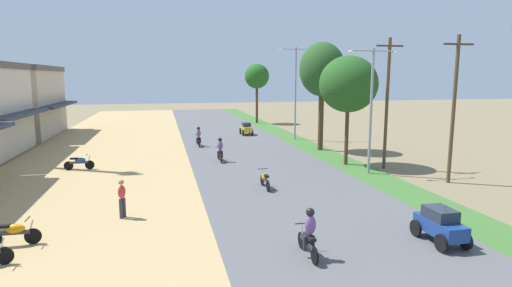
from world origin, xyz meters
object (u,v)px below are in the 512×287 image
object	(u,v)px
streetlamp_mid	(296,87)
utility_pole_near	(387,102)
parked_motorbike_third	(79,162)
utility_pole_far	(454,107)
car_hatchback_blue	(440,224)
motorbike_foreground_rider	(309,234)
motorbike_ahead_second	(265,179)
parked_motorbike_second	(14,232)
median_tree_third	(322,70)
motorbike_ahead_third	(220,150)
median_tree_fourth	(257,77)
motorbike_ahead_fourth	(199,137)
pedestrian_on_shoulder	(122,197)
streetlamp_near	(371,102)
car_hatchback_yellow	(246,128)
median_tree_second	(348,84)

from	to	relation	value
streetlamp_mid	utility_pole_near	size ratio (longest dim) A/B	1.03
parked_motorbike_third	utility_pole_far	bearing A→B (deg)	-20.60
car_hatchback_blue	motorbike_foreground_rider	xyz separation A→B (m)	(-4.86, -0.08, 0.11)
car_hatchback_blue	motorbike_ahead_second	bearing A→B (deg)	117.03
parked_motorbike_second	median_tree_third	xyz separation A→B (m)	(17.31, 15.43, 5.78)
motorbike_ahead_third	utility_pole_far	bearing A→B (deg)	-35.25
motorbike_foreground_rider	motorbike_ahead_second	distance (m)	8.36
motorbike_ahead_second	parked_motorbike_second	bearing A→B (deg)	-152.97
median_tree_fourth	motorbike_ahead_fourth	distance (m)	19.35
parked_motorbike_third	pedestrian_on_shoulder	distance (m)	10.52
motorbike_ahead_fourth	motorbike_ahead_third	bearing A→B (deg)	-82.38
streetlamp_near	car_hatchback_yellow	bearing A→B (deg)	102.12
motorbike_ahead_second	motorbike_foreground_rider	bearing A→B (deg)	-94.47
streetlamp_mid	motorbike_ahead_third	bearing A→B (deg)	-133.32
parked_motorbike_third	median_tree_third	distance (m)	18.61
parked_motorbike_third	median_tree_second	world-z (taller)	median_tree_second
pedestrian_on_shoulder	car_hatchback_yellow	distance (m)	25.02
streetlamp_mid	car_hatchback_blue	distance (m)	24.84
median_tree_fourth	median_tree_third	bearing A→B (deg)	-88.49
car_hatchback_yellow	motorbike_foreground_rider	xyz separation A→B (m)	(-3.72, -28.25, 0.11)
median_tree_second	motorbike_foreground_rider	bearing A→B (deg)	-119.59
parked_motorbike_third	utility_pole_near	world-z (taller)	utility_pole_near
median_tree_fourth	streetlamp_mid	size ratio (longest dim) A/B	0.88
pedestrian_on_shoulder	median_tree_third	distance (m)	20.00
parked_motorbike_third	median_tree_fourth	xyz separation A→B (m)	(16.83, 23.60, 5.32)
car_hatchback_yellow	motorbike_ahead_second	world-z (taller)	car_hatchback_yellow
streetlamp_mid	car_hatchback_blue	world-z (taller)	streetlamp_mid
motorbike_ahead_second	motorbike_ahead_third	distance (m)	7.47
streetlamp_mid	median_tree_second	bearing A→B (deg)	-91.09
utility_pole_far	motorbike_foreground_rider	world-z (taller)	utility_pole_far
parked_motorbike_second	motorbike_ahead_fourth	world-z (taller)	motorbike_ahead_fourth
utility_pole_near	car_hatchback_blue	xyz separation A→B (m)	(-4.47, -11.44, -3.53)
parked_motorbike_second	pedestrian_on_shoulder	distance (m)	4.01
median_tree_fourth	motorbike_ahead_second	distance (m)	31.61
car_hatchback_yellow	motorbike_ahead_second	bearing A→B (deg)	-98.77
median_tree_second	utility_pole_near	bearing A→B (deg)	-36.41
streetlamp_near	utility_pole_near	xyz separation A→B (m)	(1.75, 1.23, -0.06)
median_tree_third	utility_pole_near	world-z (taller)	median_tree_third
car_hatchback_blue	car_hatchback_yellow	world-z (taller)	same
streetlamp_near	motorbike_ahead_second	distance (m)	8.13
pedestrian_on_shoulder	utility_pole_far	xyz separation A→B (m)	(17.09, 2.22, 3.22)
median_tree_third	motorbike_ahead_third	distance (m)	10.47
pedestrian_on_shoulder	streetlamp_near	bearing A→B (deg)	20.13
median_tree_fourth	utility_pole_near	xyz separation A→B (m)	(2.08, -27.27, -1.59)
parked_motorbike_second	parked_motorbike_third	distance (m)	12.05
parked_motorbike_third	median_tree_second	bearing A→B (deg)	-7.47
pedestrian_on_shoulder	utility_pole_near	xyz separation A→B (m)	(15.48, 6.27, 3.32)
parked_motorbike_second	streetlamp_mid	world-z (taller)	streetlamp_mid
utility_pole_near	motorbike_ahead_fourth	xyz separation A→B (m)	(-10.88, 10.78, -3.42)
utility_pole_near	motorbike_ahead_second	world-z (taller)	utility_pole_near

